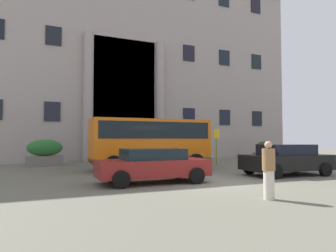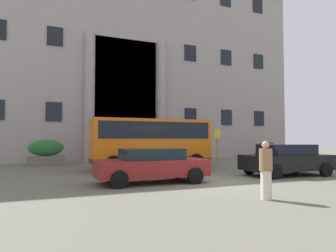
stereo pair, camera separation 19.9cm
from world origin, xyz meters
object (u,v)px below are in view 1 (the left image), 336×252
Objects in this scene: hedge_planter_far_west at (127,152)px; hedge_planter_east at (265,151)px; motorcycle_far_end at (191,164)px; parked_estate_mid at (286,159)px; orange_minibus at (150,140)px; bus_stop_sign at (216,143)px; hedge_planter_entrance_left at (45,153)px; pedestrian_woman_with_bag at (269,170)px; parked_hatchback_near at (153,165)px.

hedge_planter_east is at bearing -0.31° from hedge_planter_far_west.
parked_estate_mid is at bearing -34.47° from motorcycle_far_end.
orange_minibus is 2.74× the size of bus_stop_sign.
hedge_planter_entrance_left is at bearing 179.23° from hedge_planter_far_west.
parked_hatchback_near is at bearing 135.37° from pedestrian_woman_with_bag.
bus_stop_sign reaches higher than hedge_planter_east.
hedge_planter_entrance_left is 17.34m from hedge_planter_east.
pedestrian_woman_with_bag is (1.88, -4.27, 0.13)m from parked_hatchback_near.
hedge_planter_east is 12.59m from motorcycle_far_end.
motorcycle_far_end is (1.43, -2.12, -1.19)m from orange_minibus.
bus_stop_sign is 0.56× the size of parked_estate_mid.
hedge_planter_entrance_left is at bearing 179.55° from hedge_planter_east.
hedge_planter_far_west is at bearing 105.21° from motorcycle_far_end.
parked_hatchback_near reaches higher than motorcycle_far_end.
orange_minibus is 9.02m from pedestrian_woman_with_bag.
motorcycle_far_end is at bearing -45.72° from hedge_planter_entrance_left.
hedge_planter_east is at bearing -0.45° from hedge_planter_entrance_left.
orange_minibus is at bearing -159.06° from hedge_planter_east.
motorcycle_far_end is at bearing 145.72° from parked_estate_mid.
parked_estate_mid is at bearing -0.54° from parked_hatchback_near.
hedge_planter_east is (12.06, 4.62, -0.92)m from orange_minibus.
orange_minibus is 2.82m from motorcycle_far_end.
parked_estate_mid is at bearing -43.21° from hedge_planter_entrance_left.
parked_hatchback_near is 2.08× the size of motorcycle_far_end.
parked_estate_mid is at bearing -91.93° from bus_stop_sign.
hedge_planter_east is at bearing 35.72° from motorcycle_far_end.
hedge_planter_east is (12.06, -0.06, -0.05)m from hedge_planter_far_west.
pedestrian_woman_with_bag reaches higher than hedge_planter_east.
hedge_planter_entrance_left is (-10.47, 3.34, -0.66)m from bus_stop_sign.
parked_hatchback_near is at bearing -178.00° from parked_estate_mid.
parked_estate_mid reaches higher than parked_hatchback_near.
orange_minibus is 5.39m from bus_stop_sign.
pedestrian_woman_with_bag is at bearing -115.45° from bus_stop_sign.
hedge_planter_far_west is (-5.20, 3.27, -0.70)m from bus_stop_sign.
bus_stop_sign reaches higher than parked_hatchback_near.
orange_minibus is 12.95m from hedge_planter_east.
bus_stop_sign is 1.14× the size of motorcycle_far_end.
motorcycle_far_end is (3.05, 2.58, -0.24)m from parked_hatchback_near.
pedestrian_woman_with_bag is (-4.94, -10.39, -0.65)m from bus_stop_sign.
parked_hatchback_near is 4.67m from pedestrian_woman_with_bag.
hedge_planter_entrance_left is 1.06× the size of motorcycle_far_end.
hedge_planter_far_west is 0.92× the size of motorcycle_far_end.
hedge_planter_far_west is at bearing 179.69° from hedge_planter_east.
hedge_planter_far_west reaches higher than motorcycle_far_end.
hedge_planter_east is 0.45× the size of parked_estate_mid.
parked_hatchback_near is at bearing -107.64° from orange_minibus.
bus_stop_sign is 1.25× the size of hedge_planter_far_west.
bus_stop_sign is at bearing 86.21° from pedestrian_woman_with_bag.
pedestrian_woman_with_bag is at bearing -135.59° from parked_estate_mid.
parked_estate_mid is (4.98, -9.57, -0.03)m from hedge_planter_far_west.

